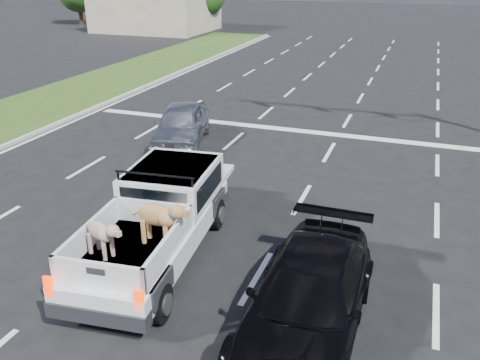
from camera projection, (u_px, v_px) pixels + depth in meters
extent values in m
plane|color=black|center=(180.00, 262.00, 11.04)|extent=(160.00, 160.00, 0.00)
cube|color=silver|center=(121.00, 147.00, 17.86)|extent=(0.12, 60.00, 0.01)
cube|color=silver|center=(212.00, 159.00, 16.76)|extent=(0.12, 60.00, 0.01)
cube|color=silver|center=(317.00, 173.00, 15.67)|extent=(0.12, 60.00, 0.01)
cube|color=silver|center=(437.00, 189.00, 14.58)|extent=(0.12, 60.00, 0.01)
cube|color=silver|center=(39.00, 136.00, 18.96)|extent=(0.15, 60.00, 0.01)
cube|color=silver|center=(294.00, 130.00, 19.68)|extent=(17.00, 0.45, 0.01)
cube|color=#A39F96|center=(33.00, 134.00, 19.02)|extent=(0.15, 60.00, 0.14)
cube|color=#C4B595|center=(156.00, 6.00, 47.52)|extent=(10.00, 8.00, 4.40)
cylinder|color=#332114|center=(81.00, 14.00, 52.81)|extent=(0.44, 0.44, 2.16)
cylinder|color=#332114|center=(131.00, 15.00, 50.94)|extent=(0.44, 0.44, 2.16)
cylinder|color=#332114|center=(204.00, 18.00, 48.44)|extent=(0.44, 0.44, 2.16)
cylinder|color=black|center=(74.00, 290.00, 9.47)|extent=(0.35, 0.77, 0.74)
cylinder|color=black|center=(159.00, 303.00, 9.10)|extent=(0.35, 0.77, 0.74)
cylinder|color=black|center=(150.00, 207.00, 12.70)|extent=(0.35, 0.77, 0.74)
cylinder|color=black|center=(215.00, 214.00, 12.33)|extent=(0.35, 0.77, 0.74)
cube|color=silver|center=(154.00, 235.00, 10.84)|extent=(2.40, 5.34, 0.51)
cube|color=silver|center=(173.00, 184.00, 11.66)|extent=(2.03, 2.42, 0.84)
cube|color=black|center=(154.00, 203.00, 10.66)|extent=(1.51, 0.19, 0.61)
cylinder|color=black|center=(154.00, 175.00, 10.55)|extent=(1.75, 0.24, 0.05)
cube|color=black|center=(130.00, 253.00, 9.72)|extent=(1.99, 2.66, 0.06)
cube|color=silver|center=(89.00, 235.00, 9.79)|extent=(0.34, 2.48, 0.51)
cube|color=silver|center=(170.00, 245.00, 9.43)|extent=(0.34, 2.48, 0.51)
cube|color=silver|center=(98.00, 275.00, 8.54)|extent=(1.74, 0.26, 0.51)
cube|color=red|center=(49.00, 286.00, 8.62)|extent=(0.16, 0.07, 0.39)
cube|color=red|center=(139.00, 301.00, 8.26)|extent=(0.16, 0.07, 0.39)
cube|color=black|center=(98.00, 313.00, 8.68)|extent=(1.90, 0.49, 0.29)
imported|color=#ACAEB3|center=(181.00, 124.00, 18.03)|extent=(2.65, 4.39, 1.40)
imported|color=black|center=(308.00, 298.00, 8.72)|extent=(1.92, 4.72, 1.37)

